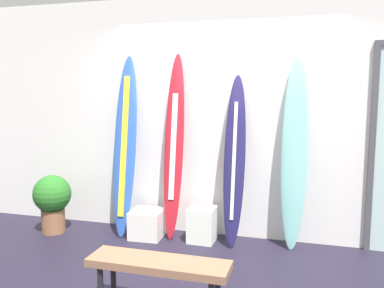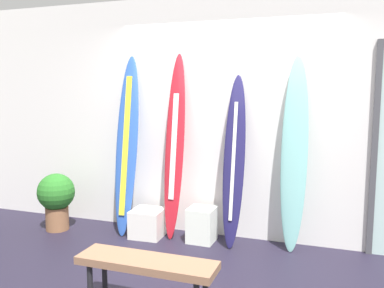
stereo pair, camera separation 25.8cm
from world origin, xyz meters
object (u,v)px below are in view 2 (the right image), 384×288
Objects in this scene: surfboard_cobalt at (127,146)px; display_block_left at (202,225)px; surfboard_navy at (234,162)px; display_block_center at (148,223)px; surfboard_crimson at (175,146)px; surfboard_seafoam at (294,154)px; potted_plant at (56,197)px; bench at (147,267)px.

surfboard_cobalt reaches higher than display_block_left.
surfboard_navy is 4.98× the size of display_block_center.
surfboard_crimson is 5.64× the size of display_block_center.
display_block_left is (-0.99, -0.11, -0.85)m from surfboard_seafoam.
display_block_left is at bearing 4.51° from display_block_center.
display_block_left is (0.95, -0.02, -0.86)m from surfboard_cobalt.
surfboard_cobalt is 0.99× the size of surfboard_crimson.
surfboard_cobalt reaches higher than potted_plant.
surfboard_navy is at bearing 6.62° from potted_plant.
surfboard_navy is 2.69× the size of potted_plant.
surfboard_cobalt is 1.31m from surfboard_navy.
potted_plant is (-2.17, -0.25, -0.52)m from surfboard_navy.
surfboard_cobalt reaches higher than display_block_center.
display_block_center is at bearing -174.64° from surfboard_navy.
surfboard_cobalt is 1.10m from potted_plant.
bench is (-0.91, -1.72, -0.65)m from surfboard_seafoam.
potted_plant reaches higher than bench.
bench is (-0.27, -1.66, -0.54)m from surfboard_navy.
surfboard_seafoam is 1.87m from display_block_center.
surfboard_navy is 0.91× the size of surfboard_seafoam.
surfboard_navy reaches higher than display_block_left.
bench is at bearing -57.65° from surfboard_cobalt.
surfboard_cobalt is at bearing 167.04° from display_block_center.
surfboard_crimson is at bearing 177.37° from surfboard_navy.
bench is (1.04, -1.63, -0.66)m from surfboard_cobalt.
display_block_center is at bearing 7.70° from potted_plant.
surfboard_navy is at bearing 1.17° from surfboard_cobalt.
surfboard_cobalt is 5.60× the size of display_block_center.
display_block_center is 0.54× the size of potted_plant.
display_block_center is at bearing -156.65° from surfboard_crimson.
display_block_center is 1.75m from bench.
potted_plant is at bearing -165.45° from surfboard_cobalt.
surfboard_seafoam is at bearing 5.52° from display_block_center.
surfboard_crimson is at bearing -178.67° from surfboard_seafoam.
display_block_left is at bearing -173.08° from surfboard_navy.
bench is (0.74, -1.57, 0.23)m from display_block_center.
potted_plant is (-1.82, -0.21, 0.22)m from display_block_left.
surfboard_seafoam is 2.96× the size of potted_plant.
surfboard_navy is 1.77m from bench.
surfboard_cobalt is at bearing -178.83° from surfboard_navy.
surfboard_crimson reaches higher than surfboard_cobalt.
surfboard_cobalt is 0.59m from surfboard_crimson.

